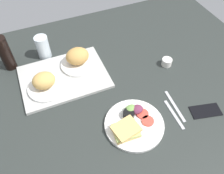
% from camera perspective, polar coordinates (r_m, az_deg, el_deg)
% --- Properties ---
extents(ground_plane, '(1.90, 1.50, 0.03)m').
position_cam_1_polar(ground_plane, '(1.16, -0.34, -3.09)').
color(ground_plane, '#282D2B').
extents(serving_tray, '(0.45, 0.33, 0.02)m').
position_cam_1_polar(serving_tray, '(1.25, -11.85, 2.47)').
color(serving_tray, '#B2B2AD').
rests_on(serving_tray, ground_plane).
extents(bread_plate_near, '(0.19, 0.19, 0.09)m').
position_cam_1_polar(bread_plate_near, '(1.18, -16.37, 0.94)').
color(bread_plate_near, white).
rests_on(bread_plate_near, serving_tray).
extents(bread_plate_far, '(0.20, 0.20, 0.10)m').
position_cam_1_polar(bread_plate_far, '(1.26, -8.49, 7.02)').
color(bread_plate_far, white).
rests_on(bread_plate_far, serving_tray).
extents(plate_with_salad, '(0.27, 0.27, 0.05)m').
position_cam_1_polar(plate_with_salad, '(1.05, 5.16, -8.95)').
color(plate_with_salad, white).
rests_on(plate_with_salad, ground_plane).
extents(drinking_glass, '(0.07, 0.07, 0.13)m').
position_cam_1_polar(drinking_glass, '(1.36, -16.82, 9.52)').
color(drinking_glass, silver).
rests_on(drinking_glass, ground_plane).
extents(soda_bottle, '(0.06, 0.06, 0.20)m').
position_cam_1_polar(soda_bottle, '(1.34, -25.06, 7.60)').
color(soda_bottle, black).
rests_on(soda_bottle, ground_plane).
extents(espresso_cup, '(0.06, 0.06, 0.04)m').
position_cam_1_polar(espresso_cup, '(1.32, 13.50, 6.07)').
color(espresso_cup, silver).
rests_on(espresso_cup, ground_plane).
extents(fork, '(0.02, 0.17, 0.01)m').
position_cam_1_polar(fork, '(1.12, 15.22, -6.56)').
color(fork, '#B7B7BC').
rests_on(fork, ground_plane).
extents(knife, '(0.03, 0.19, 0.01)m').
position_cam_1_polar(knife, '(1.15, 15.40, -4.53)').
color(knife, '#B7B7BC').
rests_on(knife, ground_plane).
extents(cell_phone, '(0.16, 0.10, 0.01)m').
position_cam_1_polar(cell_phone, '(1.18, 22.32, -5.48)').
color(cell_phone, black).
rests_on(cell_phone, ground_plane).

